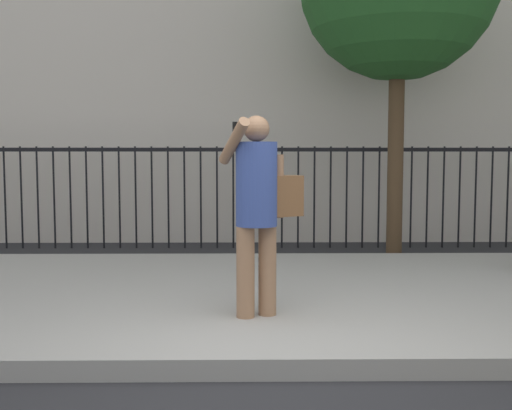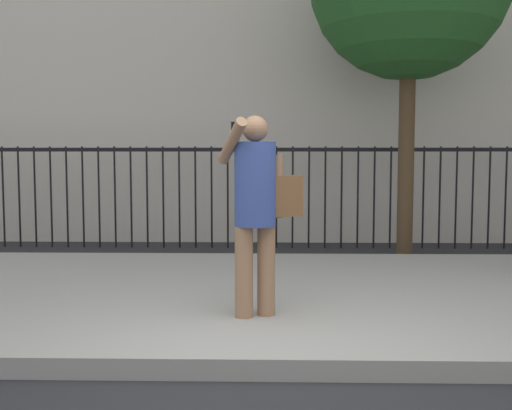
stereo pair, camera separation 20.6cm
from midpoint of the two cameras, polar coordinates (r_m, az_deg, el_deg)
ground_plane at (r=4.35m, az=0.03°, el=-15.56°), size 60.00×60.00×0.00m
sidewalk at (r=6.45m, az=-0.25°, el=-8.12°), size 28.00×4.40×0.15m
iron_fence at (r=10.00m, az=-0.45°, el=1.94°), size 12.03×0.04×1.60m
pedestrian_on_phone at (r=5.23m, az=-0.82°, el=0.38°), size 0.72×0.55×1.66m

